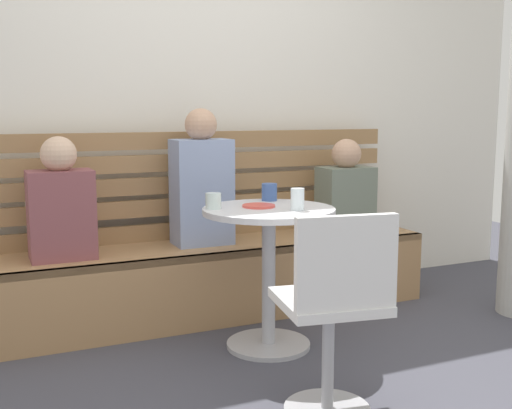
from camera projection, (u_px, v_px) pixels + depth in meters
name	position (u px, v px, depth m)	size (l,w,h in m)	color
ground	(310.00, 394.00, 2.76)	(8.00, 8.00, 0.00)	#42424C
back_wall	(188.00, 76.00, 4.03)	(5.20, 0.10, 2.90)	white
booth_bench	(214.00, 279.00, 3.81)	(2.70, 0.52, 0.44)	#A87C51
booth_backrest	(199.00, 184.00, 3.95)	(2.65, 0.04, 0.66)	#9A7249
cafe_table	(269.00, 250.00, 3.24)	(0.68, 0.68, 0.74)	#ADADB2
white_chair	(335.00, 307.00, 2.48)	(0.46, 0.46, 0.85)	#ADADB2
person_adult	(202.00, 184.00, 3.73)	(0.34, 0.22, 0.81)	#8C9EC6
person_child_left	(346.00, 192.00, 4.07)	(0.34, 0.22, 0.61)	slate
person_child_middle	(61.00, 205.00, 3.36)	(0.34, 0.22, 0.66)	brown
cup_water_clear	(297.00, 199.00, 3.13)	(0.07, 0.07, 0.11)	white
cup_mug_blue	(269.00, 192.00, 3.46)	(0.08, 0.08, 0.10)	#3D5B9E
cup_glass_short	(213.00, 201.00, 3.18)	(0.08, 0.08, 0.08)	silver
plate_small	(259.00, 206.00, 3.24)	(0.17, 0.17, 0.01)	#DB4C42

